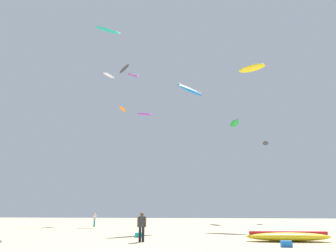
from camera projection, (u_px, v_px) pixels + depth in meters
name	position (u px, v px, depth m)	size (l,w,h in m)	color
person_foreground	(142.00, 224.00, 18.65)	(0.59, 0.40, 1.79)	black
person_midground	(95.00, 219.00, 34.99)	(0.35, 0.43, 1.55)	teal
kite_grounded_near	(288.00, 237.00, 18.67)	(5.32, 1.71, 0.68)	yellow
cooler_box	(286.00, 244.00, 15.94)	(0.56, 0.36, 0.32)	blue
gear_bag	(139.00, 235.00, 21.57)	(0.56, 0.36, 0.32)	#19B29E
kite_aloft_0	(252.00, 68.00, 42.73)	(3.95, 2.70, 0.92)	yellow
kite_aloft_1	(266.00, 143.00, 51.32)	(1.25, 3.26, 0.54)	#2D2D33
kite_aloft_2	(124.00, 69.00, 33.10)	(2.04, 2.44, 0.61)	#2D2D33
kite_aloft_3	(123.00, 109.00, 48.08)	(0.89, 2.90, 0.43)	orange
kite_aloft_4	(145.00, 114.00, 44.79)	(2.52, 1.38, 0.25)	purple
kite_aloft_5	(190.00, 90.00, 35.29)	(3.71, 4.33, 1.15)	blue
kite_aloft_6	(134.00, 75.00, 54.20)	(2.35, 1.99, 0.38)	purple
kite_aloft_7	(108.00, 30.00, 39.15)	(3.46, 2.91, 0.68)	#19B29E
kite_aloft_8	(234.00, 123.00, 52.90)	(2.00, 4.36, 0.96)	green
kite_aloft_9	(109.00, 75.00, 53.96)	(1.98, 2.96, 0.35)	white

